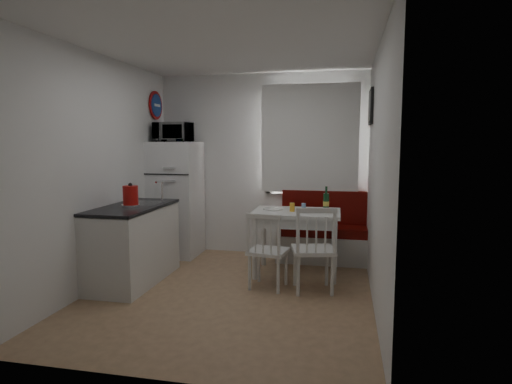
# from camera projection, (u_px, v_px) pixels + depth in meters

# --- Properties ---
(floor) EXTENTS (3.00, 3.50, 0.02)m
(floor) POSITION_uv_depth(u_px,v_px,m) (230.00, 293.00, 4.64)
(floor) COLOR #926F4D
(floor) RESTS_ON ground
(ceiling) EXTENTS (3.00, 3.50, 0.02)m
(ceiling) POSITION_uv_depth(u_px,v_px,m) (228.00, 46.00, 4.33)
(ceiling) COLOR white
(ceiling) RESTS_ON wall_back
(wall_back) EXTENTS (3.00, 0.02, 2.60)m
(wall_back) POSITION_uv_depth(u_px,v_px,m) (261.00, 165.00, 6.19)
(wall_back) COLOR white
(wall_back) RESTS_ON floor
(wall_front) EXTENTS (3.00, 0.02, 2.60)m
(wall_front) POSITION_uv_depth(u_px,v_px,m) (158.00, 193.00, 2.78)
(wall_front) COLOR white
(wall_front) RESTS_ON floor
(wall_left) EXTENTS (0.02, 3.50, 2.60)m
(wall_left) POSITION_uv_depth(u_px,v_px,m) (100.00, 172.00, 4.79)
(wall_left) COLOR white
(wall_left) RESTS_ON floor
(wall_right) EXTENTS (0.02, 3.50, 2.60)m
(wall_right) POSITION_uv_depth(u_px,v_px,m) (377.00, 176.00, 4.18)
(wall_right) COLOR white
(wall_right) RESTS_ON floor
(window) EXTENTS (1.22, 0.06, 1.47)m
(window) POSITION_uv_depth(u_px,v_px,m) (310.00, 142.00, 5.98)
(window) COLOR silver
(window) RESTS_ON wall_back
(curtain) EXTENTS (1.35, 0.02, 1.50)m
(curtain) POSITION_uv_depth(u_px,v_px,m) (309.00, 139.00, 5.90)
(curtain) COLOR white
(curtain) RESTS_ON wall_back
(kitchen_counter) EXTENTS (0.62, 1.32, 1.16)m
(kitchen_counter) POSITION_uv_depth(u_px,v_px,m) (134.00, 243.00, 4.98)
(kitchen_counter) COLOR silver
(kitchen_counter) RESTS_ON floor
(wall_sign) EXTENTS (0.03, 0.40, 0.40)m
(wall_sign) POSITION_uv_depth(u_px,v_px,m) (156.00, 105.00, 6.10)
(wall_sign) COLOR navy
(wall_sign) RESTS_ON wall_left
(picture_frame) EXTENTS (0.04, 0.52, 0.42)m
(picture_frame) POSITION_uv_depth(u_px,v_px,m) (370.00, 107.00, 5.17)
(picture_frame) COLOR black
(picture_frame) RESTS_ON wall_right
(bench) EXTENTS (1.33, 0.51, 0.95)m
(bench) POSITION_uv_depth(u_px,v_px,m) (327.00, 238.00, 5.87)
(bench) COLOR silver
(bench) RESTS_ON floor
(dining_table) EXTENTS (1.07, 0.76, 0.79)m
(dining_table) POSITION_uv_depth(u_px,v_px,m) (297.00, 218.00, 5.24)
(dining_table) COLOR silver
(dining_table) RESTS_ON floor
(chair_left) EXTENTS (0.46, 0.44, 0.46)m
(chair_left) POSITION_uv_depth(u_px,v_px,m) (267.00, 243.00, 4.67)
(chair_left) COLOR silver
(chair_left) RESTS_ON floor
(chair_right) EXTENTS (0.53, 0.51, 0.51)m
(chair_right) POSITION_uv_depth(u_px,v_px,m) (313.00, 240.00, 4.55)
(chair_right) COLOR silver
(chair_right) RESTS_ON floor
(fridge) EXTENTS (0.65, 0.65, 1.63)m
(fridge) POSITION_uv_depth(u_px,v_px,m) (176.00, 199.00, 6.14)
(fridge) COLOR white
(fridge) RESTS_ON floor
(microwave) EXTENTS (0.49, 0.33, 0.27)m
(microwave) POSITION_uv_depth(u_px,v_px,m) (173.00, 132.00, 5.98)
(microwave) COLOR white
(microwave) RESTS_ON fridge
(kettle) EXTENTS (0.20, 0.20, 0.27)m
(kettle) POSITION_uv_depth(u_px,v_px,m) (131.00, 196.00, 4.78)
(kettle) COLOR #B9120E
(kettle) RESTS_ON kitchen_counter
(wine_bottle) EXTENTS (0.08, 0.08, 0.30)m
(wine_bottle) POSITION_uv_depth(u_px,v_px,m) (326.00, 199.00, 5.24)
(wine_bottle) COLOR #154322
(wine_bottle) RESTS_ON dining_table
(drinking_glass_orange) EXTENTS (0.06, 0.06, 0.10)m
(drinking_glass_orange) POSITION_uv_depth(u_px,v_px,m) (292.00, 207.00, 5.18)
(drinking_glass_orange) COLOR yellow
(drinking_glass_orange) RESTS_ON dining_table
(drinking_glass_blue) EXTENTS (0.05, 0.05, 0.09)m
(drinking_glass_blue) POSITION_uv_depth(u_px,v_px,m) (304.00, 207.00, 5.26)
(drinking_glass_blue) COLOR #80A8DA
(drinking_glass_blue) RESTS_ON dining_table
(plate) EXTENTS (0.24, 0.24, 0.02)m
(plate) POSITION_uv_depth(u_px,v_px,m) (273.00, 209.00, 5.31)
(plate) COLOR white
(plate) RESTS_ON dining_table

